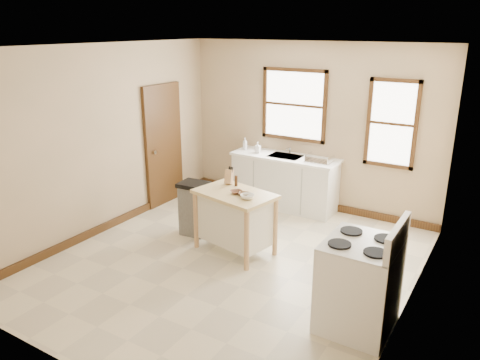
# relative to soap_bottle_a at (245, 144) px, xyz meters

# --- Properties ---
(floor) EXTENTS (5.00, 5.00, 0.00)m
(floor) POSITION_rel_soap_bottle_a_xyz_m (1.10, -2.20, -1.03)
(floor) COLOR beige
(floor) RESTS_ON ground
(ceiling) EXTENTS (5.00, 5.00, 0.00)m
(ceiling) POSITION_rel_soap_bottle_a_xyz_m (1.10, -2.20, 1.77)
(ceiling) COLOR white
(ceiling) RESTS_ON ground
(wall_back) EXTENTS (4.50, 0.04, 2.80)m
(wall_back) POSITION_rel_soap_bottle_a_xyz_m (1.10, 0.30, 0.37)
(wall_back) COLOR tan
(wall_back) RESTS_ON ground
(wall_left) EXTENTS (0.04, 5.00, 2.80)m
(wall_left) POSITION_rel_soap_bottle_a_xyz_m (-1.15, -2.20, 0.37)
(wall_left) COLOR tan
(wall_left) RESTS_ON ground
(wall_right) EXTENTS (0.04, 5.00, 2.80)m
(wall_right) POSITION_rel_soap_bottle_a_xyz_m (3.35, -2.20, 0.37)
(wall_right) COLOR tan
(wall_right) RESTS_ON ground
(window_main) EXTENTS (1.17, 0.06, 1.22)m
(window_main) POSITION_rel_soap_bottle_a_xyz_m (0.80, 0.28, 0.72)
(window_main) COLOR #39210F
(window_main) RESTS_ON wall_back
(window_side) EXTENTS (0.77, 0.06, 1.37)m
(window_side) POSITION_rel_soap_bottle_a_xyz_m (2.45, 0.28, 0.57)
(window_side) COLOR #39210F
(window_side) RESTS_ON wall_back
(door_left) EXTENTS (0.06, 0.90, 2.10)m
(door_left) POSITION_rel_soap_bottle_a_xyz_m (-1.11, -0.90, 0.02)
(door_left) COLOR #39210F
(door_left) RESTS_ON ground
(baseboard_back) EXTENTS (4.50, 0.04, 0.12)m
(baseboard_back) POSITION_rel_soap_bottle_a_xyz_m (1.10, 0.27, -0.97)
(baseboard_back) COLOR #39210F
(baseboard_back) RESTS_ON ground
(baseboard_left) EXTENTS (0.04, 5.00, 0.12)m
(baseboard_left) POSITION_rel_soap_bottle_a_xyz_m (-1.12, -2.20, -0.97)
(baseboard_left) COLOR #39210F
(baseboard_left) RESTS_ON ground
(sink_counter) EXTENTS (1.86, 0.62, 0.92)m
(sink_counter) POSITION_rel_soap_bottle_a_xyz_m (0.80, 0.00, -0.57)
(sink_counter) COLOR silver
(sink_counter) RESTS_ON ground
(faucet) EXTENTS (0.03, 0.03, 0.22)m
(faucet) POSITION_rel_soap_bottle_a_xyz_m (0.80, 0.18, 0.00)
(faucet) COLOR silver
(faucet) RESTS_ON sink_counter
(soap_bottle_a) EXTENTS (0.09, 0.10, 0.22)m
(soap_bottle_a) POSITION_rel_soap_bottle_a_xyz_m (0.00, 0.00, 0.00)
(soap_bottle_a) COLOR #B2B2B2
(soap_bottle_a) RESTS_ON sink_counter
(soap_bottle_b) EXTENTS (0.10, 0.10, 0.19)m
(soap_bottle_b) POSITION_rel_soap_bottle_a_xyz_m (0.30, -0.07, -0.01)
(soap_bottle_b) COLOR #B2B2B2
(soap_bottle_b) RESTS_ON sink_counter
(dish_rack) EXTENTS (0.50, 0.44, 0.10)m
(dish_rack) POSITION_rel_soap_bottle_a_xyz_m (1.43, -0.04, -0.06)
(dish_rack) COLOR silver
(dish_rack) RESTS_ON sink_counter
(kitchen_island) EXTENTS (1.19, 0.88, 0.88)m
(kitchen_island) POSITION_rel_soap_bottle_a_xyz_m (0.97, -1.89, -0.59)
(kitchen_island) COLOR #DBBC81
(kitchen_island) RESTS_ON ground
(knife_block) EXTENTS (0.12, 0.12, 0.20)m
(knife_block) POSITION_rel_soap_bottle_a_xyz_m (0.71, -1.63, -0.05)
(knife_block) COLOR tan
(knife_block) RESTS_ON kitchen_island
(pepper_grinder) EXTENTS (0.05, 0.05, 0.15)m
(pepper_grinder) POSITION_rel_soap_bottle_a_xyz_m (0.84, -1.65, -0.08)
(pepper_grinder) COLOR #3B2210
(pepper_grinder) RESTS_ON kitchen_island
(bowl_a) EXTENTS (0.22, 0.22, 0.04)m
(bowl_a) POSITION_rel_soap_bottle_a_xyz_m (1.01, -1.91, -0.13)
(bowl_a) COLOR brown
(bowl_a) RESTS_ON kitchen_island
(bowl_b) EXTENTS (0.19, 0.19, 0.04)m
(bowl_b) POSITION_rel_soap_bottle_a_xyz_m (1.13, -1.92, -0.14)
(bowl_b) COLOR brown
(bowl_b) RESTS_ON kitchen_island
(bowl_c) EXTENTS (0.21, 0.21, 0.06)m
(bowl_c) POSITION_rel_soap_bottle_a_xyz_m (1.24, -2.01, -0.13)
(bowl_c) COLOR white
(bowl_c) RESTS_ON kitchen_island
(trash_bin) EXTENTS (0.45, 0.39, 0.82)m
(trash_bin) POSITION_rel_soap_bottle_a_xyz_m (0.14, -1.72, -0.62)
(trash_bin) COLOR slate
(trash_bin) RESTS_ON ground
(gas_stove) EXTENTS (0.78, 0.79, 1.24)m
(gas_stove) POSITION_rel_soap_bottle_a_xyz_m (2.98, -2.68, -0.41)
(gas_stove) COLOR white
(gas_stove) RESTS_ON ground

